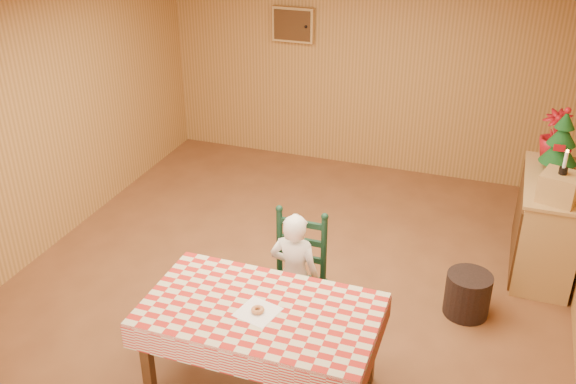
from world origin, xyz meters
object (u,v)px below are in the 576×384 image
(dining_table, at_px, (261,317))
(christmas_tree, at_px, (561,142))
(crate, at_px, (560,187))
(storage_bin, at_px, (468,294))
(seated_child, at_px, (294,275))
(shelf_unit, at_px, (545,224))
(ladder_chair, at_px, (297,278))

(dining_table, distance_m, christmas_tree, 3.36)
(crate, distance_m, storage_bin, 1.20)
(seated_child, xyz_separation_m, christmas_tree, (1.93, 1.96, 0.65))
(shelf_unit, height_order, crate, crate)
(seated_child, relative_size, christmas_tree, 1.81)
(storage_bin, bearing_deg, christmas_tree, 64.12)
(dining_table, relative_size, ladder_chair, 1.53)
(christmas_tree, bearing_deg, ladder_chair, -135.37)
(seated_child, relative_size, shelf_unit, 0.91)
(dining_table, height_order, shelf_unit, shelf_unit)
(ladder_chair, relative_size, storage_bin, 2.77)
(seated_child, height_order, shelf_unit, seated_child)
(ladder_chair, height_order, storage_bin, ladder_chair)
(ladder_chair, relative_size, christmas_tree, 1.74)
(seated_child, height_order, christmas_tree, christmas_tree)
(dining_table, xyz_separation_m, seated_child, (-0.00, 0.73, -0.13))
(storage_bin, bearing_deg, shelf_unit, 59.07)
(crate, bearing_deg, christmas_tree, 90.00)
(ladder_chair, xyz_separation_m, storage_bin, (1.33, 0.67, -0.31))
(christmas_tree, height_order, storage_bin, christmas_tree)
(dining_table, bearing_deg, crate, 46.62)
(seated_child, xyz_separation_m, crate, (1.93, 1.31, 0.49))
(dining_table, height_order, crate, crate)
(seated_child, height_order, crate, crate)
(seated_child, relative_size, crate, 3.75)
(seated_child, xyz_separation_m, storage_bin, (1.33, 0.73, -0.37))
(ladder_chair, bearing_deg, christmas_tree, 44.63)
(christmas_tree, bearing_deg, shelf_unit, -91.98)
(ladder_chair, xyz_separation_m, seated_child, (-0.00, -0.06, 0.06))
(ladder_chair, relative_size, crate, 3.60)
(dining_table, bearing_deg, shelf_unit, 51.80)
(ladder_chair, xyz_separation_m, crate, (1.93, 1.26, 0.55))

